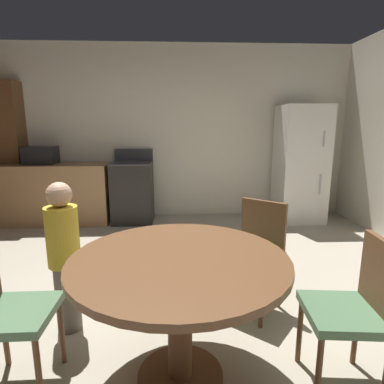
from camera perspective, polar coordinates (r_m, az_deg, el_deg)
ground_plane at (r=2.58m, az=-4.65°, el=-22.55°), size 14.00×14.00×0.00m
wall_back at (r=5.21m, az=-3.84°, el=10.60°), size 5.96×0.12×2.70m
kitchen_counter at (r=5.26m, az=-23.86°, el=-0.24°), size 1.74×0.60×0.90m
pantry_column at (r=5.61m, az=-29.96°, el=6.09°), size 0.44×0.36×2.10m
oven_range at (r=4.96m, az=-10.60°, el=0.08°), size 0.60×0.60×1.10m
refrigerator at (r=5.15m, az=18.90°, el=4.74°), size 0.68×0.68×1.76m
microwave at (r=5.23m, az=-25.57°, el=5.98°), size 0.44×0.32×0.26m
dining_table at (r=1.82m, az=-2.24°, el=-16.15°), size 1.20×1.20×0.76m
chair_northeast at (r=2.61m, az=11.46°, el=-9.87°), size 0.56×0.56×0.87m
chair_east at (r=2.04m, az=27.45°, el=-17.57°), size 0.44×0.44×0.87m
chair_west at (r=2.09m, az=-31.05°, el=-17.16°), size 0.40×0.40×0.87m
person_child at (r=2.42m, az=-22.00°, el=-10.32°), size 0.30×0.30×1.09m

